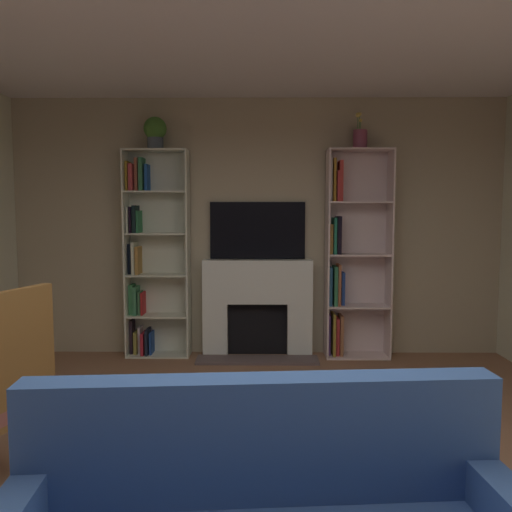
% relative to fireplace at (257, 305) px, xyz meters
% --- Properties ---
extents(wall_back_accent, '(5.54, 0.06, 2.84)m').
position_rel_fireplace_xyz_m(wall_back_accent, '(0.00, 0.14, 0.86)').
color(wall_back_accent, tan).
rests_on(wall_back_accent, ground_plane).
extents(fireplace, '(1.31, 0.51, 1.07)m').
position_rel_fireplace_xyz_m(fireplace, '(0.00, 0.00, 0.00)').
color(fireplace, white).
rests_on(fireplace, ground_plane).
extents(tv, '(1.05, 0.06, 0.63)m').
position_rel_fireplace_xyz_m(tv, '(0.00, 0.08, 0.83)').
color(tv, black).
rests_on(tv, fireplace).
extents(bookshelf_left, '(0.69, 0.28, 2.27)m').
position_rel_fireplace_xyz_m(bookshelf_left, '(-1.18, 0.01, 0.56)').
color(bookshelf_left, silver).
rests_on(bookshelf_left, ground_plane).
extents(bookshelf_right, '(0.69, 0.31, 2.27)m').
position_rel_fireplace_xyz_m(bookshelf_right, '(1.01, -0.00, 0.52)').
color(bookshelf_right, silver).
rests_on(bookshelf_right, ground_plane).
extents(potted_plant, '(0.24, 0.24, 0.34)m').
position_rel_fireplace_xyz_m(potted_plant, '(-1.10, -0.04, 1.90)').
color(potted_plant, '#45505B').
rests_on(potted_plant, bookshelf_left).
extents(vase_with_flowers, '(0.15, 0.15, 0.39)m').
position_rel_fireplace_xyz_m(vase_with_flowers, '(1.10, -0.04, 1.82)').
color(vase_with_flowers, '#863A51').
rests_on(vase_with_flowers, bookshelf_right).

